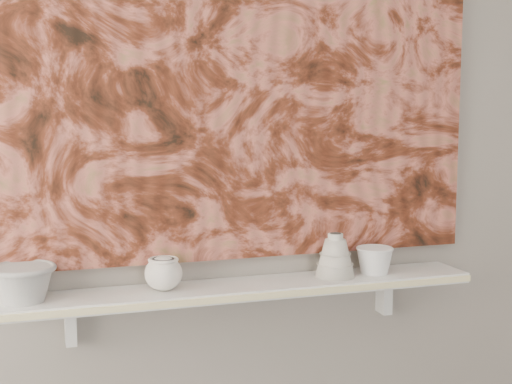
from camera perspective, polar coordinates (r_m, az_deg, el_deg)
name	(u,v)px	position (r m, az deg, el deg)	size (l,w,h in m)	color
wall_back	(235,138)	(2.11, -1.70, 4.37)	(3.60, 3.60, 0.00)	gray
shelf	(245,289)	(2.09, -0.92, -7.75)	(1.40, 0.18, 0.03)	silver
shelf_stripe	(254,297)	(2.00, -0.13, -8.39)	(1.40, 0.01, 0.02)	beige
bracket_left	(70,323)	(2.09, -14.63, -10.12)	(0.03, 0.06, 0.12)	silver
bracket_right	(384,295)	(2.35, 10.21, -8.08)	(0.03, 0.06, 0.12)	silver
painting	(236,72)	(2.10, -1.61, 9.54)	(1.50, 0.03, 1.10)	#5F2715
house_motif	(375,174)	(2.27, 9.48, 1.46)	(0.09, 0.00, 0.08)	black
bowl_grey	(23,283)	(1.99, -18.16, -6.92)	(0.18, 0.18, 0.10)	gray
cup_cream	(163,273)	(2.02, -7.41, -6.48)	(0.11, 0.11, 0.10)	silver
bell_vessel	(335,255)	(2.17, 6.35, -5.03)	(0.12, 0.12, 0.13)	beige
bowl_white	(375,260)	(2.23, 9.47, -5.39)	(0.12, 0.12, 0.08)	silver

